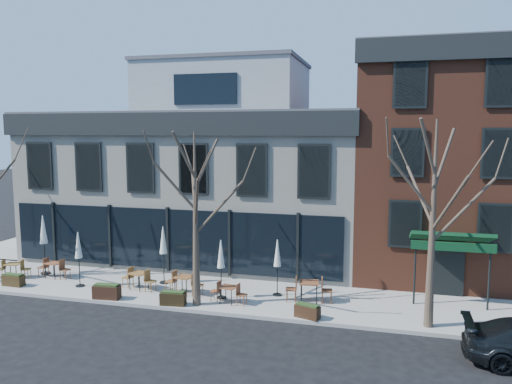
# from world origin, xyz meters

# --- Properties ---
(ground) EXTENTS (120.00, 120.00, 0.00)m
(ground) POSITION_xyz_m (0.00, 0.00, 0.00)
(ground) COLOR black
(ground) RESTS_ON ground
(sidewalk_front) EXTENTS (33.50, 4.70, 0.15)m
(sidewalk_front) POSITION_xyz_m (3.25, -2.15, 0.07)
(sidewalk_front) COLOR gray
(sidewalk_front) RESTS_ON ground
(sidewalk_side) EXTENTS (4.50, 12.00, 0.15)m
(sidewalk_side) POSITION_xyz_m (-11.25, 6.00, 0.07)
(sidewalk_side) COLOR gray
(sidewalk_side) RESTS_ON ground
(corner_building) EXTENTS (18.39, 10.39, 11.10)m
(corner_building) POSITION_xyz_m (0.07, 5.07, 4.72)
(corner_building) COLOR silver
(corner_building) RESTS_ON ground
(red_brick_building) EXTENTS (8.20, 11.78, 11.18)m
(red_brick_building) POSITION_xyz_m (13.00, 4.98, 5.64)
(red_brick_building) COLOR brown
(red_brick_building) RESTS_ON ground
(tree_mid) EXTENTS (3.50, 3.55, 7.04)m
(tree_mid) POSITION_xyz_m (3.01, -3.90, 3.79)
(tree_mid) COLOR #382B21
(tree_mid) RESTS_ON sidewalk_front
(tree_right) EXTENTS (3.72, 3.77, 7.48)m
(tree_right) POSITION_xyz_m (12.01, -3.90, 4.02)
(tree_right) COLOR #382B21
(tree_right) RESTS_ON sidewalk_front
(cafe_set_0) EXTENTS (1.71, 0.83, 0.88)m
(cafe_set_0) POSITION_xyz_m (-6.96, -2.67, 0.60)
(cafe_set_0) COLOR brown
(cafe_set_0) RESTS_ON sidewalk_front
(cafe_set_1) EXTENTS (1.77, 0.75, 0.92)m
(cafe_set_1) POSITION_xyz_m (-5.08, -2.12, 0.62)
(cafe_set_1) COLOR brown
(cafe_set_1) RESTS_ON sidewalk_front
(cafe_set_2) EXTENTS (1.83, 0.86, 0.94)m
(cafe_set_2) POSITION_xyz_m (-0.24, -2.70, 0.63)
(cafe_set_2) COLOR brown
(cafe_set_2) RESTS_ON sidewalk_front
(cafe_set_3) EXTENTS (1.85, 0.83, 0.95)m
(cafe_set_3) POSITION_xyz_m (1.96, -2.74, 0.64)
(cafe_set_3) COLOR brown
(cafe_set_3) RESTS_ON sidewalk_front
(cafe_set_4) EXTENTS (1.67, 0.75, 0.86)m
(cafe_set_4) POSITION_xyz_m (4.20, -3.38, 0.59)
(cafe_set_4) COLOR brown
(cafe_set_4) RESTS_ON sidewalk_front
(cafe_set_5) EXTENTS (2.02, 0.89, 1.04)m
(cafe_set_5) POSITION_xyz_m (7.39, -2.39, 0.68)
(cafe_set_5) COLOR brown
(cafe_set_5) RESTS_ON sidewalk_front
(umbrella_0) EXTENTS (0.47, 0.47, 2.94)m
(umbrella_0) POSITION_xyz_m (-5.93, -1.67, 2.22)
(umbrella_0) COLOR black
(umbrella_0) RESTS_ON sidewalk_front
(umbrella_1) EXTENTS (0.40, 0.40, 2.52)m
(umbrella_1) POSITION_xyz_m (-3.06, -3.01, 1.93)
(umbrella_1) COLOR black
(umbrella_1) RESTS_ON sidewalk_front
(umbrella_2) EXTENTS (0.43, 0.43, 2.69)m
(umbrella_2) POSITION_xyz_m (0.45, -1.57, 2.04)
(umbrella_2) COLOR black
(umbrella_2) RESTS_ON sidewalk_front
(umbrella_3) EXTENTS (0.40, 0.40, 2.52)m
(umbrella_3) POSITION_xyz_m (3.72, -2.90, 1.93)
(umbrella_3) COLOR black
(umbrella_3) RESTS_ON sidewalk_front
(umbrella_4) EXTENTS (0.39, 0.39, 2.46)m
(umbrella_4) POSITION_xyz_m (5.94, -1.93, 1.89)
(umbrella_4) COLOR black
(umbrella_4) RESTS_ON sidewalk_front
(planter_0) EXTENTS (1.01, 0.43, 0.56)m
(planter_0) POSITION_xyz_m (-6.06, -3.71, 0.43)
(planter_0) COLOR #322310
(planter_0) RESTS_ON sidewalk_front
(planter_1) EXTENTS (1.16, 0.53, 0.64)m
(planter_1) POSITION_xyz_m (-0.95, -4.20, 0.47)
(planter_1) COLOR black
(planter_1) RESTS_ON sidewalk_front
(planter_2) EXTENTS (1.07, 0.52, 0.58)m
(planter_2) POSITION_xyz_m (2.09, -4.20, 0.44)
(planter_2) COLOR black
(planter_2) RESTS_ON sidewalk_front
(planter_3) EXTENTS (1.03, 0.67, 0.54)m
(planter_3) POSITION_xyz_m (7.61, -4.20, 0.42)
(planter_3) COLOR black
(planter_3) RESTS_ON sidewalk_front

